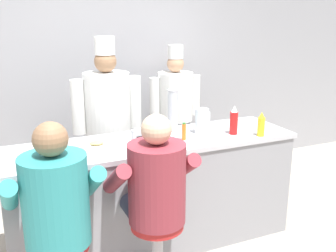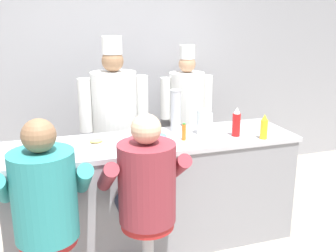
{
  "view_description": "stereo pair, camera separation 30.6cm",
  "coord_description": "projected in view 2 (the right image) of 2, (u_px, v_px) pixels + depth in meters",
  "views": [
    {
      "loc": [
        -1.15,
        -2.59,
        2.0
      ],
      "look_at": [
        0.12,
        0.31,
        1.09
      ],
      "focal_mm": 42.0,
      "sensor_mm": 36.0,
      "label": 1
    },
    {
      "loc": [
        -0.87,
        -2.7,
        2.0
      ],
      "look_at": [
        0.12,
        0.31,
        1.09
      ],
      "focal_mm": 42.0,
      "sensor_mm": 36.0,
      "label": 2
    }
  ],
  "objects": [
    {
      "name": "wall_back",
      "position": [
        116.0,
        71.0,
        4.64
      ],
      "size": [
        10.0,
        0.06,
        2.7
      ],
      "color": "#99999E",
      "rests_on": "ground_plane"
    },
    {
      "name": "diner_counter",
      "position": [
        154.0,
        192.0,
        3.46
      ],
      "size": [
        2.49,
        0.68,
        0.97
      ],
      "color": "gray",
      "rests_on": "ground_plane"
    },
    {
      "name": "ketchup_bottle_red",
      "position": [
        236.0,
        123.0,
        3.4
      ],
      "size": [
        0.07,
        0.07,
        0.26
      ],
      "color": "red",
      "rests_on": "diner_counter"
    },
    {
      "name": "mustard_bottle_yellow",
      "position": [
        264.0,
        127.0,
        3.33
      ],
      "size": [
        0.06,
        0.06,
        0.22
      ],
      "color": "yellow",
      "rests_on": "diner_counter"
    },
    {
      "name": "hot_sauce_bottle_orange",
      "position": [
        184.0,
        132.0,
        3.29
      ],
      "size": [
        0.03,
        0.03,
        0.15
      ],
      "color": "orange",
      "rests_on": "diner_counter"
    },
    {
      "name": "water_pitcher_clear",
      "position": [
        204.0,
        122.0,
        3.45
      ],
      "size": [
        0.14,
        0.12,
        0.22
      ],
      "color": "silver",
      "rests_on": "diner_counter"
    },
    {
      "name": "breakfast_plate",
      "position": [
        96.0,
        143.0,
        3.2
      ],
      "size": [
        0.25,
        0.25,
        0.05
      ],
      "color": "white",
      "rests_on": "diner_counter"
    },
    {
      "name": "cereal_bowl",
      "position": [
        157.0,
        139.0,
        3.26
      ],
      "size": [
        0.15,
        0.15,
        0.06
      ],
      "color": "#4C7FB7",
      "rests_on": "diner_counter"
    },
    {
      "name": "coffee_mug_white",
      "position": [
        141.0,
        133.0,
        3.37
      ],
      "size": [
        0.14,
        0.09,
        0.08
      ],
      "color": "white",
      "rests_on": "diner_counter"
    },
    {
      "name": "cup_stack_steel",
      "position": [
        176.0,
        110.0,
        3.53
      ],
      "size": [
        0.1,
        0.1,
        0.38
      ],
      "color": "#B7BABF",
      "rests_on": "diner_counter"
    },
    {
      "name": "napkin_dispenser_chrome",
      "position": [
        138.0,
        137.0,
        3.18
      ],
      "size": [
        0.12,
        0.07,
        0.13
      ],
      "color": "silver",
      "rests_on": "diner_counter"
    },
    {
      "name": "diner_seated_teal",
      "position": [
        45.0,
        200.0,
        2.52
      ],
      "size": [
        0.62,
        0.61,
        1.4
      ],
      "color": "#B2B5BA",
      "rests_on": "ground_plane"
    },
    {
      "name": "diner_seated_maroon",
      "position": [
        146.0,
        188.0,
        2.73
      ],
      "size": [
        0.6,
        0.6,
        1.37
      ],
      "color": "#B2B5BA",
      "rests_on": "ground_plane"
    },
    {
      "name": "cook_in_whites_near",
      "position": [
        115.0,
        118.0,
        3.97
      ],
      "size": [
        0.7,
        0.45,
        1.8
      ],
      "color": "#232328",
      "rests_on": "ground_plane"
    },
    {
      "name": "cook_in_whites_far",
      "position": [
        187.0,
        108.0,
        4.69
      ],
      "size": [
        0.65,
        0.42,
        1.66
      ],
      "color": "#232328",
      "rests_on": "ground_plane"
    }
  ]
}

